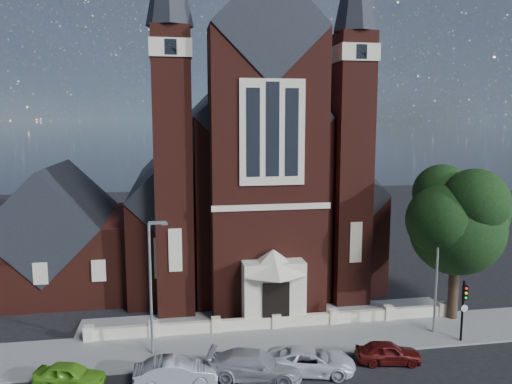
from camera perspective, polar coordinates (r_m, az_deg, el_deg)
ground at (r=42.37m, az=-0.17°, el=-10.83°), size 120.00×120.00×0.00m
pavement_strip at (r=32.80m, az=3.05°, el=-16.70°), size 60.00×5.00×0.12m
forecourt_paving at (r=36.38m, az=1.60°, el=-14.10°), size 26.00×3.00×0.14m
forecourt_wall at (r=34.58m, az=2.28°, el=-15.34°), size 24.00×0.40×0.90m
church at (r=48.24m, az=-1.76°, el=1.49°), size 20.01×34.90×29.20m
parish_hall at (r=44.58m, az=-21.68°, el=-5.09°), size 12.00×12.20×10.24m
street_tree at (r=36.50m, az=22.38°, el=-3.24°), size 6.40×6.60×10.70m
street_lamp_left at (r=29.96m, az=-11.80°, el=-9.86°), size 1.16×0.22×8.09m
street_lamp_right at (r=34.34m, az=20.11°, el=-7.86°), size 1.16×0.22×8.09m
traffic_signal at (r=34.12m, az=22.64°, el=-11.65°), size 0.28×0.42×4.00m
car_lime_van at (r=29.35m, az=-20.50°, el=-19.01°), size 3.94×2.44×1.25m
car_silver_a at (r=28.10m, az=-9.20°, el=-19.66°), size 4.33×1.52×1.42m
car_silver_b at (r=28.39m, az=-0.11°, el=-19.18°), size 5.47×3.43×1.48m
car_white_suv at (r=29.14m, az=6.29°, el=-18.61°), size 5.26×3.31×1.35m
car_dark_red at (r=30.91m, az=14.85°, el=-17.30°), size 3.90×2.10×1.26m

